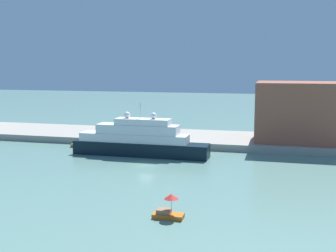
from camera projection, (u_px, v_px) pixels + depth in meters
ground at (146, 165)px, 76.21m from camera, size 400.00×400.00×0.00m
quay_dock at (178, 138)px, 100.61m from camera, size 110.00×19.16×1.48m
large_yacht at (139, 141)px, 84.31m from camera, size 27.25×4.49×10.46m
small_motorboat at (168, 209)px, 49.88m from camera, size 3.62×1.70×2.96m
work_barge at (84, 146)px, 92.96m from camera, size 5.66×1.71×0.74m
harbor_building at (298, 111)px, 92.32m from camera, size 17.66×14.45×12.71m
parked_car at (120, 131)px, 101.94m from camera, size 4.15×1.85×1.52m
person_figure at (138, 131)px, 100.54m from camera, size 0.36×0.36×1.82m
mooring_bollard at (164, 139)px, 92.62m from camera, size 0.43×0.43×0.87m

